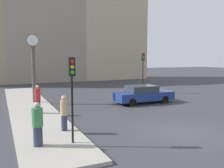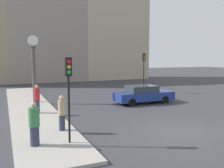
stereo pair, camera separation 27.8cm
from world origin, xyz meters
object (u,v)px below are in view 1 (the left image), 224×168
object	(u,v)px
pedestrian_red_top	(38,99)
pedestrian_green_hoodie	(38,125)
pedestrian_tan_coat	(64,113)
traffic_light_far	(143,65)
sedan_car	(143,94)
street_clock	(34,68)
traffic_light_near	(72,82)

from	to	relation	value
pedestrian_red_top	pedestrian_green_hoodie	world-z (taller)	pedestrian_red_top
pedestrian_green_hoodie	pedestrian_tan_coat	size ratio (longest dim) A/B	1.04
traffic_light_far	pedestrian_red_top	xyz separation A→B (m)	(-11.04, -5.60, -1.82)
sedan_car	pedestrian_green_hoodie	xyz separation A→B (m)	(-9.04, -6.87, 0.31)
street_clock	pedestrian_green_hoodie	xyz separation A→B (m)	(-1.13, -10.04, -1.80)
sedan_car	pedestrian_red_top	bearing A→B (deg)	-173.61
traffic_light_far	pedestrian_tan_coat	world-z (taller)	traffic_light_far
traffic_light_far	pedestrian_tan_coat	xyz separation A→B (m)	(-10.41, -9.92, -1.86)
street_clock	pedestrian_tan_coat	world-z (taller)	street_clock
pedestrian_green_hoodie	sedan_car	bearing A→B (deg)	37.24
sedan_car	pedestrian_tan_coat	distance (m)	9.24
street_clock	pedestrian_red_top	size ratio (longest dim) A/B	2.93
traffic_light_near	traffic_light_far	world-z (taller)	traffic_light_far
traffic_light_far	pedestrian_red_top	size ratio (longest dim) A/B	2.26
sedan_car	traffic_light_far	bearing A→B (deg)	58.97
traffic_light_near	traffic_light_far	xyz separation A→B (m)	(10.50, 11.77, 0.19)
traffic_light_near	pedestrian_green_hoodie	size ratio (longest dim) A/B	1.99
pedestrian_red_top	traffic_light_near	bearing A→B (deg)	-85.03
sedan_car	pedestrian_green_hoodie	size ratio (longest dim) A/B	2.69
pedestrian_tan_coat	traffic_light_near	bearing A→B (deg)	-92.80
sedan_car	pedestrian_red_top	world-z (taller)	pedestrian_red_top
sedan_car	street_clock	distance (m)	8.78
sedan_car	pedestrian_tan_coat	bearing A→B (deg)	-145.39
street_clock	pedestrian_green_hoodie	size ratio (longest dim) A/B	2.96
pedestrian_red_top	pedestrian_green_hoodie	bearing A→B (deg)	-97.84
traffic_light_near	street_clock	world-z (taller)	street_clock
street_clock	pedestrian_tan_coat	bearing A→B (deg)	-87.81
sedan_car	pedestrian_red_top	size ratio (longest dim) A/B	2.67
traffic_light_far	pedestrian_green_hoodie	xyz separation A→B (m)	(-11.86, -11.55, -1.85)
traffic_light_near	pedestrian_red_top	world-z (taller)	traffic_light_near
traffic_light_far	pedestrian_tan_coat	size ratio (longest dim) A/B	2.37
traffic_light_far	pedestrian_green_hoodie	size ratio (longest dim) A/B	2.28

